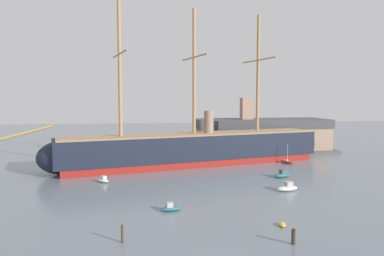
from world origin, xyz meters
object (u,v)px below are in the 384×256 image
(motorboat_mid_right, at_px, (288,188))
(mooring_piling_nearest, at_px, (293,237))
(mooring_piling_left_pair, at_px, (122,234))
(motorboat_alongside_bow, at_px, (103,180))
(sailboat_far_left, at_px, (58,164))
(dinghy_foreground_right, at_px, (282,224))
(sailboat_far_right, at_px, (287,162))
(motorboat_near_centre, at_px, (171,208))
(dockside_warehouse_right, at_px, (261,135))
(tall_ship, at_px, (194,148))
(motorboat_alongside_stern, at_px, (282,175))

(motorboat_mid_right, relative_size, mooring_piling_nearest, 2.42)
(mooring_piling_nearest, height_order, mooring_piling_left_pair, mooring_piling_left_pair)
(motorboat_alongside_bow, xyz_separation_m, sailboat_far_left, (-12.41, 19.13, 0.02))
(motorboat_alongside_bow, relative_size, mooring_piling_nearest, 1.76)
(dinghy_foreground_right, height_order, mooring_piling_nearest, mooring_piling_nearest)
(mooring_piling_left_pair, bearing_deg, sailboat_far_right, 49.77)
(motorboat_near_centre, relative_size, sailboat_far_left, 0.57)
(mooring_piling_left_pair, xyz_separation_m, dockside_warehouse_right, (37.75, 64.91, 3.85))
(tall_ship, xyz_separation_m, dinghy_foreground_right, (4.89, -42.81, -3.77))
(motorboat_mid_right, height_order, motorboat_alongside_stern, motorboat_mid_right)
(tall_ship, xyz_separation_m, dockside_warehouse_right, (23.15, 19.54, 0.86))
(motorboat_mid_right, height_order, mooring_piling_nearest, mooring_piling_nearest)
(motorboat_alongside_stern, xyz_separation_m, sailboat_far_left, (-47.62, 19.77, -0.09))
(motorboat_near_centre, xyz_separation_m, motorboat_alongside_stern, (23.91, 18.66, 0.12))
(dinghy_foreground_right, bearing_deg, dockside_warehouse_right, 73.68)
(sailboat_far_left, bearing_deg, motorboat_alongside_bow, -57.04)
(tall_ship, distance_m, sailboat_far_right, 22.95)
(motorboat_alongside_bow, height_order, dockside_warehouse_right, dockside_warehouse_right)
(sailboat_far_right, distance_m, mooring_piling_nearest, 50.63)
(dinghy_foreground_right, xyz_separation_m, motorboat_mid_right, (7.46, 16.27, 0.36))
(motorboat_near_centre, distance_m, sailboat_far_left, 45.15)
(tall_ship, bearing_deg, dinghy_foreground_right, -83.48)
(tall_ship, bearing_deg, mooring_piling_nearest, -85.38)
(motorboat_near_centre, distance_m, motorboat_alongside_stern, 30.33)
(tall_ship, bearing_deg, motorboat_alongside_bow, -141.76)
(sailboat_far_right, xyz_separation_m, mooring_piling_nearest, (-18.72, -47.04, 0.44))
(tall_ship, height_order, motorboat_alongside_stern, tall_ship)
(sailboat_far_right, relative_size, mooring_piling_left_pair, 2.41)
(motorboat_alongside_bow, distance_m, sailboat_far_left, 22.80)
(motorboat_near_centre, xyz_separation_m, motorboat_mid_right, (20.76, 8.27, 0.14))
(tall_ship, xyz_separation_m, sailboat_far_right, (22.63, -1.36, -3.58))
(motorboat_alongside_bow, height_order, mooring_piling_nearest, mooring_piling_nearest)
(motorboat_mid_right, xyz_separation_m, mooring_piling_nearest, (-8.44, -21.85, 0.28))
(dinghy_foreground_right, xyz_separation_m, mooring_piling_nearest, (-0.98, -5.59, 0.64))
(dinghy_foreground_right, relative_size, motorboat_near_centre, 0.61)
(tall_ship, relative_size, motorboat_alongside_bow, 25.00)
(mooring_piling_nearest, bearing_deg, motorboat_alongside_stern, 70.21)
(motorboat_mid_right, height_order, motorboat_alongside_bow, motorboat_mid_right)
(sailboat_far_left, distance_m, dockside_warehouse_right, 57.67)
(mooring_piling_nearest, height_order, dockside_warehouse_right, dockside_warehouse_right)
(dinghy_foreground_right, distance_m, sailboat_far_right, 45.09)
(tall_ship, distance_m, dinghy_foreground_right, 43.26)
(motorboat_mid_right, distance_m, mooring_piling_nearest, 23.43)
(motorboat_alongside_stern, distance_m, sailboat_far_left, 51.56)
(motorboat_mid_right, height_order, dockside_warehouse_right, dockside_warehouse_right)
(sailboat_far_left, distance_m, sailboat_far_right, 54.97)
(motorboat_alongside_stern, distance_m, sailboat_far_right, 16.43)
(sailboat_far_left, height_order, mooring_piling_nearest, sailboat_far_left)
(tall_ship, height_order, sailboat_far_left, tall_ship)
(dinghy_foreground_right, distance_m, motorboat_near_centre, 15.52)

